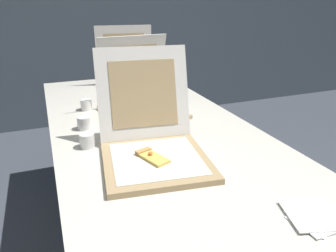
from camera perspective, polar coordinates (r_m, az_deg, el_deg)
The scene contains 9 objects.
wall_back at distance 3.63m, azimuth -15.35°, elevation 20.63°, with size 10.00×0.10×2.60m, color #4C5660.
table at distance 1.56m, azimuth -2.86°, elevation -1.71°, with size 0.92×2.16×0.76m.
pizza_box_front at distance 1.22m, azimuth -2.70°, elevation -3.29°, with size 0.45×0.54×0.39m.
pizza_box_middle at distance 1.72m, azimuth -5.03°, elevation 4.27°, with size 0.43×0.43×0.40m.
pizza_box_back at distance 2.19m, azimuth -7.15°, elevation 8.04°, with size 0.43×0.43×0.41m.
cup_white_mid at distance 1.55m, azimuth -14.79°, elevation 0.52°, with size 0.06×0.06×0.06m, color white.
cup_white_far at distance 1.82m, azimuth -14.38°, elevation 3.70°, with size 0.06×0.06×0.06m, color white.
cup_white_near_center at distance 1.36m, azimuth -14.22°, elevation -2.54°, with size 0.06×0.06×0.06m, color white.
napkin_pile at distance 1.01m, azimuth 24.64°, elevation -14.60°, with size 0.18×0.18×0.01m.
Camera 1 is at (-0.45, -0.76, 1.33)m, focal length 34.17 mm.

